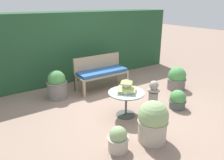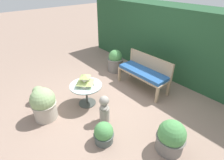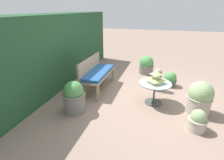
% 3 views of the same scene
% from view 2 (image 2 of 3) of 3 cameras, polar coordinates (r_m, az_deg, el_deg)
% --- Properties ---
extents(ground, '(30.00, 30.00, 0.00)m').
position_cam_2_polar(ground, '(4.22, -2.05, -7.83)').
color(ground, gray).
extents(foliage_hedge_back, '(6.40, 1.05, 1.96)m').
position_cam_2_polar(foliage_hedge_back, '(5.60, 20.17, 11.80)').
color(foliage_hedge_back, '#234C2D').
rests_on(foliage_hedge_back, ground).
extents(garden_bench, '(1.39, 0.52, 0.52)m').
position_cam_2_polar(garden_bench, '(4.65, 10.11, 2.20)').
color(garden_bench, tan).
rests_on(garden_bench, ground).
extents(bench_backrest, '(1.39, 0.06, 0.87)m').
position_cam_2_polar(bench_backrest, '(4.73, 12.23, 5.08)').
color(bench_backrest, tan).
rests_on(bench_backrest, ground).
extents(patio_table, '(0.73, 0.73, 0.52)m').
position_cam_2_polar(patio_table, '(4.04, -8.45, -2.93)').
color(patio_table, '#424742').
rests_on(patio_table, ground).
extents(pagoda_birdhouse, '(0.36, 0.36, 0.28)m').
position_cam_2_polar(pagoda_birdhouse, '(3.92, -8.70, -0.16)').
color(pagoda_birdhouse, beige).
rests_on(pagoda_birdhouse, patio_table).
extents(garden_bust, '(0.31, 0.31, 0.62)m').
position_cam_2_polar(garden_bust, '(3.59, -2.50, -9.43)').
color(garden_bust, gray).
rests_on(garden_bust, ground).
extents(potted_plant_patio_mid, '(0.38, 0.38, 0.42)m').
position_cam_2_polar(potted_plant_patio_mid, '(3.29, -2.72, -17.03)').
color(potted_plant_patio_mid, '#4C5651').
rests_on(potted_plant_patio_mid, ground).
extents(potted_plant_hedge_corner, '(0.51, 0.51, 0.72)m').
position_cam_2_polar(potted_plant_hedge_corner, '(3.91, -21.39, -7.30)').
color(potted_plant_hedge_corner, '#ADA393').
rests_on(potted_plant_hedge_corner, ground).
extents(potted_plant_path_edge, '(0.50, 0.50, 0.70)m').
position_cam_2_polar(potted_plant_path_edge, '(5.51, 1.08, 6.24)').
color(potted_plant_path_edge, slate).
rests_on(potted_plant_path_edge, ground).
extents(potted_plant_table_near, '(0.50, 0.50, 0.61)m').
position_cam_2_polar(potted_plant_table_near, '(3.26, 18.69, -17.27)').
color(potted_plant_table_near, slate).
rests_on(potted_plant_table_near, ground).
extents(potted_plant_bench_right, '(0.35, 0.35, 0.42)m').
position_cam_2_polar(potted_plant_bench_right, '(4.53, -22.69, -4.46)').
color(potted_plant_bench_right, '#ADA393').
rests_on(potted_plant_bench_right, ground).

